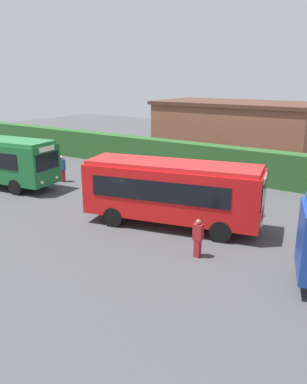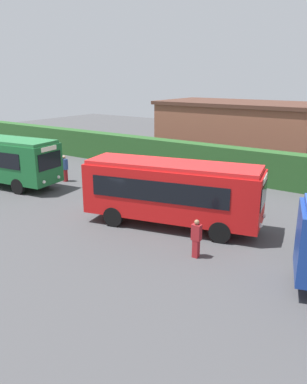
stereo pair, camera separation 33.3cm
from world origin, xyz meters
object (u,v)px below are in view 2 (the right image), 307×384
(bus_red, at_px, (172,190))
(person_right, at_px, (196,238))
(person_center, at_px, (228,194))
(person_left, at_px, (65,168))

(bus_red, distance_m, person_right, 3.72)
(bus_red, xyz_separation_m, person_right, (2.70, -2.37, -0.98))
(bus_red, bearing_deg, person_center, 56.49)
(bus_red, height_order, person_center, bus_red)
(bus_red, distance_m, person_center, 3.94)
(person_center, bearing_deg, bus_red, -108.92)
(bus_red, xyz_separation_m, person_left, (-10.76, 2.83, -0.87))
(bus_red, distance_m, person_left, 11.16)
(person_left, xyz_separation_m, person_center, (12.07, 0.79, 0.01))
(person_left, bearing_deg, person_right, 70.99)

